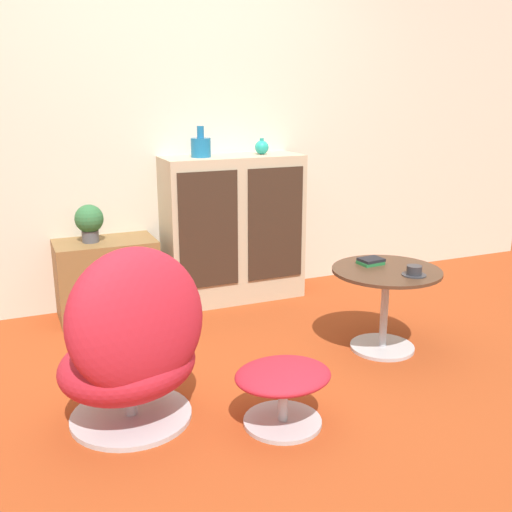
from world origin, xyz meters
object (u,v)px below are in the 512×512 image
object	(u,v)px
ottoman	(283,383)
book_stack	(371,261)
tv_console	(107,279)
egg_chair	(133,345)
vase_inner_left	(262,147)
teacup	(414,271)
sideboard	(233,229)
vase_leftmost	(201,146)
coffee_table	(385,295)
potted_plant	(89,221)

from	to	relation	value
ottoman	book_stack	bearing A→B (deg)	35.97
tv_console	book_stack	world-z (taller)	book_stack
egg_chair	vase_inner_left	size ratio (longest dim) A/B	7.64
teacup	book_stack	size ratio (longest dim) A/B	0.92
sideboard	vase_leftmost	xyz separation A→B (m)	(-0.22, 0.00, 0.58)
ottoman	vase_leftmost	world-z (taller)	vase_leftmost
vase_leftmost	teacup	distance (m)	1.65
coffee_table	teacup	size ratio (longest dim) A/B	4.65
coffee_table	sideboard	bearing A→B (deg)	111.88
teacup	egg_chair	bearing A→B (deg)	-176.75
teacup	book_stack	bearing A→B (deg)	109.00
egg_chair	book_stack	size ratio (longest dim) A/B	5.93
ottoman	teacup	xyz separation A→B (m)	(0.96, 0.35, 0.30)
tv_console	ottoman	xyz separation A→B (m)	(0.48, -1.68, -0.05)
tv_console	coffee_table	distance (m)	1.80
egg_chair	teacup	bearing A→B (deg)	3.25
tv_console	egg_chair	size ratio (longest dim) A/B	0.75
tv_console	teacup	distance (m)	1.97
potted_plant	teacup	xyz separation A→B (m)	(1.52, -1.33, -0.15)
ottoman	vase_leftmost	size ratio (longest dim) A/B	2.15
tv_console	vase_leftmost	bearing A→B (deg)	0.44
sideboard	potted_plant	distance (m)	0.99
ottoman	potted_plant	bearing A→B (deg)	108.61
egg_chair	coffee_table	distance (m)	1.51
vase_inner_left	teacup	world-z (taller)	vase_inner_left
sideboard	book_stack	size ratio (longest dim) A/B	7.11
vase_inner_left	book_stack	bearing A→B (deg)	-78.06
ottoman	potted_plant	xyz separation A→B (m)	(-0.57, 1.68, 0.45)
egg_chair	potted_plant	distance (m)	1.44
vase_leftmost	tv_console	bearing A→B (deg)	-179.56
vase_leftmost	teacup	xyz separation A→B (m)	(0.76, -1.33, -0.59)
sideboard	teacup	xyz separation A→B (m)	(0.54, -1.33, -0.01)
ottoman	coffee_table	size ratio (longest dim) A/B	0.72
sideboard	potted_plant	bearing A→B (deg)	-179.97
egg_chair	book_stack	xyz separation A→B (m)	(1.47, 0.36, 0.12)
egg_chair	book_stack	bearing A→B (deg)	13.95
coffee_table	potted_plant	xyz separation A→B (m)	(-1.45, 1.18, 0.32)
teacup	book_stack	distance (m)	0.29
tv_console	potted_plant	distance (m)	0.41
ottoman	coffee_table	bearing A→B (deg)	29.58
ottoman	potted_plant	world-z (taller)	potted_plant
vase_leftmost	teacup	bearing A→B (deg)	-60.25
ottoman	tv_console	bearing A→B (deg)	105.95
vase_inner_left	potted_plant	xyz separation A→B (m)	(-1.20, -0.00, -0.42)
tv_console	coffee_table	size ratio (longest dim) A/B	1.04
teacup	sideboard	bearing A→B (deg)	112.08
sideboard	vase_leftmost	world-z (taller)	vase_leftmost
vase_inner_left	book_stack	world-z (taller)	vase_inner_left
book_stack	teacup	bearing A→B (deg)	-71.00
coffee_table	ottoman	bearing A→B (deg)	-150.42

